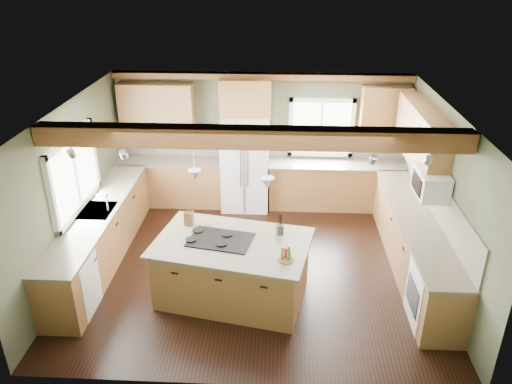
{
  "coord_description": "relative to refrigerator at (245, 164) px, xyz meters",
  "views": [
    {
      "loc": [
        0.37,
        -6.78,
        4.56
      ],
      "look_at": [
        0.0,
        0.3,
        1.18
      ],
      "focal_mm": 35.0,
      "sensor_mm": 36.0,
      "label": 1
    }
  ],
  "objects": [
    {
      "name": "oven",
      "position": [
        2.79,
        -3.37,
        -0.47
      ],
      "size": [
        0.6,
        0.72,
        0.84
      ],
      "primitive_type": "cube",
      "color": "white",
      "rests_on": "floor"
    },
    {
      "name": "utensil_crock",
      "position": [
        0.69,
        -2.66,
        0.09
      ],
      "size": [
        0.11,
        0.11,
        0.15
      ],
      "primitive_type": "cylinder",
      "rotation": [
        0.0,
        0.0,
        -0.02
      ],
      "color": "#413834",
      "rests_on": "island_top"
    },
    {
      "name": "counter_right",
      "position": [
        2.8,
        -2.07,
        0.0
      ],
      "size": [
        0.64,
        3.74,
        0.04
      ],
      "primitive_type": "cube",
      "color": "#4D4638",
      "rests_on": "base_cab_right"
    },
    {
      "name": "base_cab_left",
      "position": [
        -2.2,
        -2.07,
        -0.46
      ],
      "size": [
        0.6,
        3.7,
        0.88
      ],
      "primitive_type": "cube",
      "color": "brown",
      "rests_on": "floor"
    },
    {
      "name": "backsplash_back",
      "position": [
        0.3,
        0.36,
        0.31
      ],
      "size": [
        5.58,
        0.03,
        0.58
      ],
      "primitive_type": "cube",
      "color": "brown",
      "rests_on": "wall_back"
    },
    {
      "name": "bottle_tray",
      "position": [
        0.77,
        -3.34,
        0.12
      ],
      "size": [
        0.28,
        0.28,
        0.21
      ],
      "primitive_type": null,
      "rotation": [
        0.0,
        0.0,
        -0.29
      ],
      "color": "brown",
      "rests_on": "island_top"
    },
    {
      "name": "counter_left",
      "position": [
        -2.2,
        -2.07,
        0.0
      ],
      "size": [
        0.64,
        3.74,
        0.04
      ],
      "primitive_type": "cube",
      "color": "#4D4638",
      "rests_on": "base_cab_left"
    },
    {
      "name": "dishwasher",
      "position": [
        -2.19,
        -3.37,
        -0.47
      ],
      "size": [
        0.6,
        0.6,
        0.84
      ],
      "primitive_type": "cube",
      "color": "white",
      "rests_on": "floor"
    },
    {
      "name": "ceiling",
      "position": [
        0.3,
        -2.12,
        1.7
      ],
      "size": [
        5.6,
        5.6,
        0.0
      ],
      "primitive_type": "plane",
      "rotation": [
        3.14,
        0.0,
        0.0
      ],
      "color": "silver",
      "rests_on": "wall_back"
    },
    {
      "name": "microwave",
      "position": [
        2.88,
        -2.17,
        0.65
      ],
      "size": [
        0.4,
        0.7,
        0.38
      ],
      "primitive_type": "cube",
      "color": "white",
      "rests_on": "wall_right"
    },
    {
      "name": "base_cab_back_right",
      "position": [
        1.79,
        0.08,
        -0.46
      ],
      "size": [
        2.62,
        0.6,
        0.88
      ],
      "primitive_type": "cube",
      "color": "brown",
      "rests_on": "floor"
    },
    {
      "name": "cooktop",
      "position": [
        -0.14,
        -2.89,
        0.03
      ],
      "size": [
        0.97,
        0.74,
        0.02
      ],
      "primitive_type": "cube",
      "rotation": [
        0.0,
        0.0,
        -0.2
      ],
      "color": "black",
      "rests_on": "island_top"
    },
    {
      "name": "window_left",
      "position": [
        -2.48,
        -2.07,
        0.65
      ],
      "size": [
        0.04,
        1.6,
        1.05
      ],
      "primitive_type": "cube",
      "color": "white",
      "rests_on": "wall_left"
    },
    {
      "name": "refrigerator",
      "position": [
        0.0,
        0.0,
        0.0
      ],
      "size": [
        0.9,
        0.74,
        1.8
      ],
      "primitive_type": "cube",
      "color": "silver",
      "rests_on": "floor"
    },
    {
      "name": "counter_back_left",
      "position": [
        -1.49,
        0.08,
        0.0
      ],
      "size": [
        2.06,
        0.64,
        0.04
      ],
      "primitive_type": "cube",
      "color": "#4D4638",
      "rests_on": "base_cab_back_left"
    },
    {
      "name": "upper_cab_over_fridge",
      "position": [
        -0.0,
        0.21,
        1.25
      ],
      "size": [
        0.96,
        0.35,
        0.7
      ],
      "primitive_type": "cube",
      "color": "brown",
      "rests_on": "wall_back"
    },
    {
      "name": "floor",
      "position": [
        0.3,
        -2.12,
        -0.9
      ],
      "size": [
        5.6,
        5.6,
        0.0
      ],
      "primitive_type": "plane",
      "color": "black",
      "rests_on": "ground"
    },
    {
      "name": "sink",
      "position": [
        -2.2,
        -2.07,
        0.01
      ],
      "size": [
        0.5,
        0.65,
        0.03
      ],
      "primitive_type": "cube",
      "color": "#262628",
      "rests_on": "counter_left"
    },
    {
      "name": "backsplash_right",
      "position": [
        3.08,
        -2.07,
        0.31
      ],
      "size": [
        0.03,
        3.7,
        0.58
      ],
      "primitive_type": "cube",
      "color": "brown",
      "rests_on": "wall_right"
    },
    {
      "name": "upper_cab_back_left",
      "position": [
        -1.69,
        0.21,
        1.05
      ],
      "size": [
        1.4,
        0.35,
        0.9
      ],
      "primitive_type": "cube",
      "color": "brown",
      "rests_on": "wall_back"
    },
    {
      "name": "island_top",
      "position": [
        0.02,
        -2.92,
        0.0
      ],
      "size": [
        2.38,
        1.77,
        0.04
      ],
      "primitive_type": "cube",
      "rotation": [
        0.0,
        0.0,
        -0.2
      ],
      "color": "#4D4638",
      "rests_on": "island"
    },
    {
      "name": "soffit_trim",
      "position": [
        0.3,
        0.28,
        1.64
      ],
      "size": [
        5.55,
        0.2,
        0.1
      ],
      "primitive_type": "cube",
      "color": "#4D2C16",
      "rests_on": "ceiling"
    },
    {
      "name": "counter_back_right",
      "position": [
        1.79,
        0.08,
        0.0
      ],
      "size": [
        2.66,
        0.64,
        0.04
      ],
      "primitive_type": "cube",
      "color": "#4D4638",
      "rests_on": "base_cab_back_right"
    },
    {
      "name": "island",
      "position": [
        0.02,
        -2.92,
        -0.46
      ],
      "size": [
        2.22,
        1.61,
        0.88
      ],
      "primitive_type": "cube",
      "rotation": [
        0.0,
        0.0,
        -0.2
      ],
      "color": "brown",
      "rests_on": "floor"
    },
    {
      "name": "base_cab_back_left",
      "position": [
        -1.49,
        0.08,
        -0.46
      ],
      "size": [
        2.02,
        0.6,
        0.88
      ],
      "primitive_type": "cube",
      "color": "brown",
      "rests_on": "floor"
    },
    {
      "name": "pendant_left",
      "position": [
        -0.47,
        -2.82,
        0.98
      ],
      "size": [
        0.18,
        0.18,
        0.16
      ],
      "primitive_type": "cone",
      "rotation": [
        3.14,
        0.0,
        0.0
      ],
      "color": "#B2B2B7",
      "rests_on": "ceiling"
    },
    {
      "name": "wall_left",
      "position": [
        -2.5,
        -2.12,
        0.4
      ],
      "size": [
        0.0,
        5.0,
        5.0
      ],
      "primitive_type": "plane",
      "rotation": [
        1.57,
        0.0,
        1.57
      ],
      "color": "#474E37",
      "rests_on": "ground"
    },
    {
      "name": "ceiling_beam",
      "position": [
        0.3,
        -2.92,
        1.57
      ],
      "size": [
        5.55,
        0.26,
        0.26
      ],
      "primitive_type": "cube",
      "color": "#4D2C16",
      "rests_on": "ceiling"
    },
    {
      "name": "upper_cab_back_corner",
      "position": [
        2.6,
        0.21,
        1.05
      ],
      "size": [
        0.9,
        0.35,
        0.9
      ],
      "primitive_type": "cube",
      "color": "brown",
      "rests_on": "wall_back"
    },
    {
      "name": "window_back",
      "position": [
        1.45,
        0.36,
        0.65
      ],
      "size": [
        1.1,
        0.04,
        1.0
      ],
      "primitive_type": "cube",
      "color": "white",
      "rests_on": "wall_back"
    },
    {
      "name": "knife_block",
      "position": [
        -0.66,
        -2.47,
        0.13
      ],
      "size": [
        0.14,
        0.11,
        0.22
      ],
      "primitive_type": "cube",
      "rotation": [
        0.0,
        0.0,
        -0.13
      ],
      "color": "brown",
      "rests_on": "island_top"
    },
    {
      "name": "pendant_right",
      "position": [
        0.51,
        -3.02,
        0.98
      ],
      "size": [
        0.18,
        0.18,
        0.16
      ],
      "primitive_type": "cone",
      "rotation": [
        3.14,
        0.0,
        0.0
      ],
      "color": "#B2B2B7",
      "rests_on": "ceiling"
    },
    {
      "name": "wall_back",
      "position": [
        0.3,
        0.38,
        0.4
      ],
      "size": [
        5.6,
        0.0,
        5.6
      ],
      "primitive_type": "plane",
      "rotation": [
        1.57,
        0.0,
        0.0
      ],
      "color": "#474E37",
      "rests_on": "ground"
    },
    {
      "name": "upper_cab_right",
      "position": [
        2.92,
        -1.22,
        1.05
      ],
      "size": [
        0.35,
        2.2,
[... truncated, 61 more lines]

